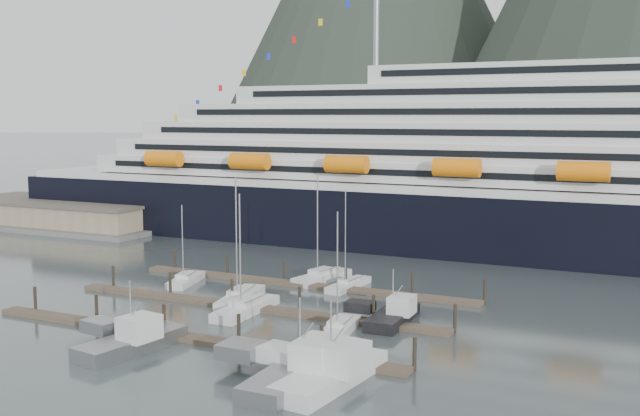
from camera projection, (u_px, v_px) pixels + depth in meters
The scene contains 16 objects.
ground at pixel (274, 321), 81.61m from camera, with size 1600.00×1600.00×0.00m, color #4A5756.
cruise_ship at pixel (614, 181), 116.35m from camera, with size 210.00×30.40×50.30m.
warehouse at pixel (63, 216), 149.88m from camera, with size 46.00×20.00×5.80m.
dock_near at pixel (183, 336), 74.80m from camera, with size 48.18×2.28×3.20m.
dock_mid at pixel (250, 306), 86.42m from camera, with size 48.18×2.28×3.20m.
dock_far at pixel (301, 284), 98.05m from camera, with size 48.18×2.28×3.20m.
sailboat_a at pixel (186, 281), 99.52m from camera, with size 4.46×8.76×11.06m.
sailboat_b at pixel (240, 298), 89.80m from camera, with size 4.84×10.99×15.68m.
sailboat_c at pixel (246, 309), 84.65m from camera, with size 3.17×10.87×14.24m.
sailboat_f at pixel (322, 278), 101.06m from camera, with size 4.92×10.30×15.01m.
sailboat_g at pixel (348, 285), 96.91m from camera, with size 2.86×9.11×13.24m.
sailboat_h at pixel (340, 329), 76.91m from camera, with size 3.66×8.83×13.12m.
trawler_b at pixel (131, 340), 71.24m from camera, with size 9.07×11.88×7.45m.
trawler_c at pixel (298, 368), 63.47m from camera, with size 10.67×15.20×7.79m.
trawler_d at pixel (329, 373), 62.24m from camera, with size 10.00×13.47×7.85m.
trawler_e at pixel (392, 315), 80.64m from camera, with size 7.68×10.08×6.44m.
Camera 1 is at (38.96, -69.46, 22.23)m, focal length 42.00 mm.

